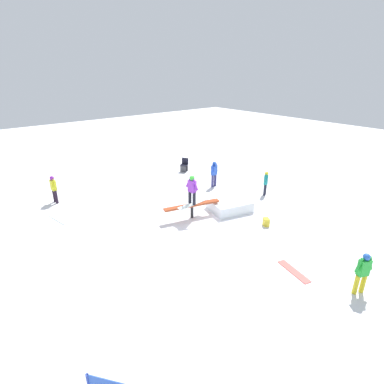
# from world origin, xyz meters

# --- Properties ---
(ground_plane) EXTENTS (60.00, 60.00, 0.00)m
(ground_plane) POSITION_xyz_m (0.00, 0.00, 0.00)
(ground_plane) COLOR white
(rail_feature) EXTENTS (2.64, 0.97, 0.67)m
(rail_feature) POSITION_xyz_m (0.00, 0.00, 0.57)
(rail_feature) COLOR black
(rail_feature) RESTS_ON ground
(snow_kicker_ramp) EXTENTS (2.13, 1.92, 0.50)m
(snow_kicker_ramp) POSITION_xyz_m (-1.91, 0.52, 0.25)
(snow_kicker_ramp) COLOR white
(snow_kicker_ramp) RESTS_ON ground
(main_rider_on_rail) EXTENTS (1.56, 0.76, 1.37)m
(main_rider_on_rail) POSITION_xyz_m (0.00, 0.00, 1.34)
(main_rider_on_rail) COLOR white
(main_rider_on_rail) RESTS_ON rail_feature
(bystander_blue) EXTENTS (0.64, 0.27, 1.48)m
(bystander_blue) POSITION_xyz_m (-3.46, -2.23, 0.83)
(bystander_blue) COLOR navy
(bystander_blue) RESTS_ON ground
(bystander_teal) EXTENTS (0.55, 0.37, 1.30)m
(bystander_teal) POSITION_xyz_m (-4.76, 0.40, 0.73)
(bystander_teal) COLOR black
(bystander_teal) RESTS_ON ground
(bystander_yellow) EXTENTS (0.23, 0.60, 1.42)m
(bystander_yellow) POSITION_xyz_m (4.29, -5.69, 0.80)
(bystander_yellow) COLOR #26192A
(bystander_yellow) RESTS_ON ground
(bystander_green) EXTENTS (0.59, 0.33, 1.40)m
(bystander_green) POSITION_xyz_m (-0.76, 7.04, 0.78)
(bystander_green) COLOR gold
(bystander_green) RESTS_ON ground
(loose_snowboard_coral) EXTENTS (0.60, 1.35, 0.02)m
(loose_snowboard_coral) POSITION_xyz_m (-0.14, 5.23, 0.01)
(loose_snowboard_coral) COLOR #F06158
(loose_snowboard_coral) RESTS_ON ground
(loose_snowboard_white) EXTENTS (0.53, 1.30, 0.02)m
(loose_snowboard_white) POSITION_xyz_m (4.78, -3.66, 0.01)
(loose_snowboard_white) COLOR white
(loose_snowboard_white) RESTS_ON ground
(folding_chair) EXTENTS (0.61, 0.61, 0.88)m
(folding_chair) POSITION_xyz_m (-3.84, -5.47, 0.41)
(folding_chair) COLOR #3F3F44
(folding_chair) RESTS_ON ground
(backpack_on_snow) EXTENTS (0.35, 0.37, 0.34)m
(backpack_on_snow) POSITION_xyz_m (-2.01, 2.62, 0.17)
(backpack_on_snow) COLOR yellow
(backpack_on_snow) RESTS_ON ground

